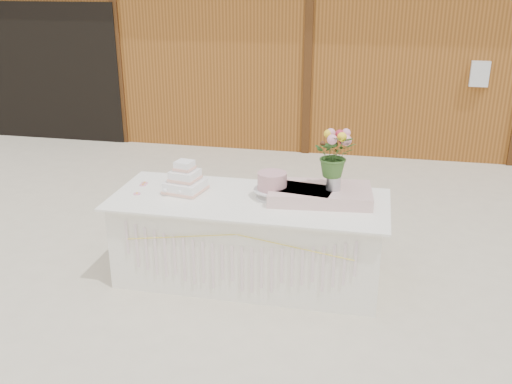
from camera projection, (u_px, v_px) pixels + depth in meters
ground at (249, 277)px, 5.20m from camera, size 80.00×80.00×0.00m
barn at (322, 30)px, 10.09m from camera, size 12.60×4.60×3.30m
cake_table at (249, 239)px, 5.06m from camera, size 2.40×1.00×0.77m
wedding_cake at (185, 181)px, 5.05m from camera, size 0.37×0.37×0.29m
pink_cake_stand at (272, 184)px, 4.90m from camera, size 0.32×0.32×0.23m
satin_runner at (320, 194)px, 4.89m from camera, size 0.92×0.58×0.11m
flower_vase at (334, 180)px, 4.80m from camera, size 0.12×0.12×0.17m
bouquet at (335, 149)px, 4.70m from camera, size 0.36×0.32×0.37m
loose_flowers at (137, 188)px, 5.16m from camera, size 0.24×0.33×0.02m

